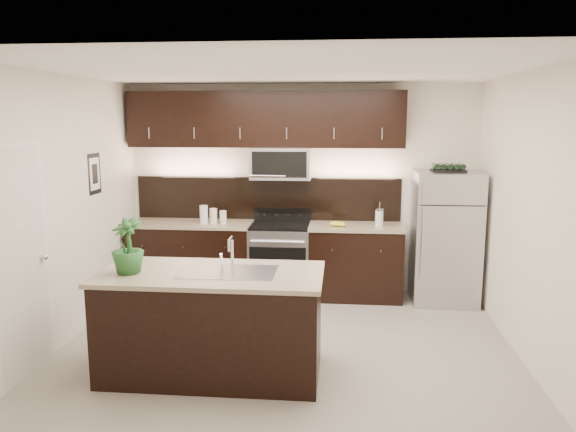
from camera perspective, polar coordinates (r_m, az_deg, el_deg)
The scene contains 12 objects.
ground at distance 5.77m, azimuth -0.12°, elevation -13.21°, with size 4.50×4.50×0.00m, color gray.
room_walls at distance 5.31m, azimuth -1.36°, elevation 3.75°, with size 4.52×4.02×2.71m.
counter_run at distance 7.26m, azimuth -2.41°, elevation -4.40°, with size 3.51×0.65×0.94m.
upper_fixtures at distance 7.18m, azimuth -2.13°, elevation 8.90°, with size 3.49×0.40×1.66m.
island at distance 5.12m, azimuth -7.71°, elevation -10.69°, with size 1.96×0.96×0.94m.
sink_faucet at distance 4.95m, azimuth -6.11°, elevation -5.50°, with size 0.84×0.50×0.28m.
refrigerator at distance 7.18m, azimuth 15.65°, elevation -2.14°, with size 0.78×0.71×1.63m, color #B2B2B7.
wine_rack at distance 7.05m, azimuth 15.98°, elevation 4.70°, with size 0.40×0.25×0.10m.
plant at distance 5.03m, azimuth -15.99°, elevation -2.91°, with size 0.27×0.27×0.49m, color #215322.
canisters at distance 7.22m, azimuth -7.82°, elevation 0.06°, with size 0.34×0.11×0.23m.
french_press at distance 7.04m, azimuth 9.25°, elevation -0.16°, with size 0.10×0.10×0.29m.
bananas at distance 7.01m, azimuth 4.73°, elevation -0.75°, with size 0.20×0.16×0.06m, color yellow.
Camera 1 is at (0.52, -5.28, 2.27)m, focal length 35.00 mm.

